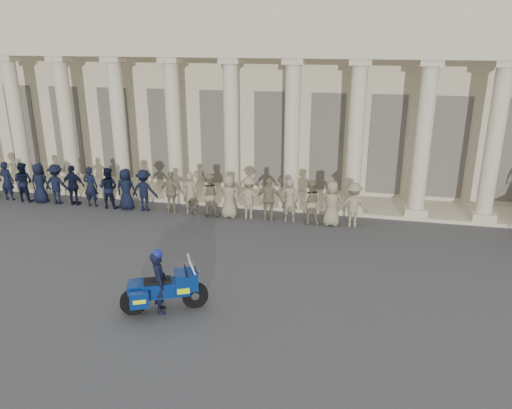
% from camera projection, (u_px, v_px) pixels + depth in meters
% --- Properties ---
extents(ground, '(90.00, 90.00, 0.00)m').
position_uv_depth(ground, '(204.00, 293.00, 14.60)').
color(ground, '#38383A').
rests_on(ground, ground).
extents(building, '(40.00, 12.50, 9.00)m').
position_uv_depth(building, '(288.00, 86.00, 26.74)').
color(building, '#BCAF8D').
rests_on(building, ground).
extents(officer_rank, '(18.95, 0.68, 1.79)m').
position_uv_depth(officer_rank, '(141.00, 190.00, 21.19)').
color(officer_rank, black).
rests_on(officer_rank, ground).
extents(motorcycle, '(2.21, 1.47, 1.53)m').
position_uv_depth(motorcycle, '(165.00, 289.00, 13.49)').
color(motorcycle, black).
rests_on(motorcycle, ground).
extents(rider, '(0.66, 0.76, 1.85)m').
position_uv_depth(rider, '(159.00, 281.00, 13.37)').
color(rider, black).
rests_on(rider, ground).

